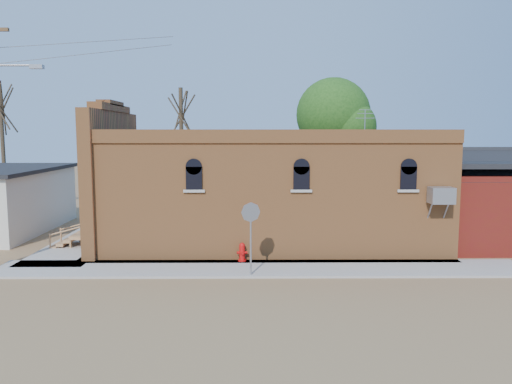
{
  "coord_description": "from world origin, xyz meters",
  "views": [
    {
      "loc": [
        1.17,
        -16.51,
        4.87
      ],
      "look_at": [
        1.33,
        4.32,
        2.4
      ],
      "focal_mm": 35.0,
      "sensor_mm": 36.0,
      "label": 1
    }
  ],
  "objects_px": {
    "brick_bar": "(263,190)",
    "fire_hydrant": "(242,252)",
    "trash_barrel": "(111,230)",
    "stop_sign": "(251,219)"
  },
  "relations": [
    {
      "from": "brick_bar",
      "to": "fire_hydrant",
      "type": "relative_size",
      "value": 23.35
    },
    {
      "from": "trash_barrel",
      "to": "stop_sign",
      "type": "bearing_deg",
      "value": -43.14
    },
    {
      "from": "stop_sign",
      "to": "trash_barrel",
      "type": "bearing_deg",
      "value": 138.99
    },
    {
      "from": "stop_sign",
      "to": "trash_barrel",
      "type": "relative_size",
      "value": 3.23
    },
    {
      "from": "fire_hydrant",
      "to": "stop_sign",
      "type": "xyz_separation_m",
      "value": [
        0.33,
        -1.8,
        1.57
      ]
    },
    {
      "from": "fire_hydrant",
      "to": "stop_sign",
      "type": "distance_m",
      "value": 2.41
    },
    {
      "from": "trash_barrel",
      "to": "brick_bar",
      "type": "bearing_deg",
      "value": -4.26
    },
    {
      "from": "stop_sign",
      "to": "trash_barrel",
      "type": "distance_m",
      "value": 8.92
    },
    {
      "from": "fire_hydrant",
      "to": "trash_barrel",
      "type": "distance_m",
      "value": 7.4
    },
    {
      "from": "stop_sign",
      "to": "trash_barrel",
      "type": "xyz_separation_m",
      "value": [
        -6.42,
        6.01,
        -1.53
      ]
    }
  ]
}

